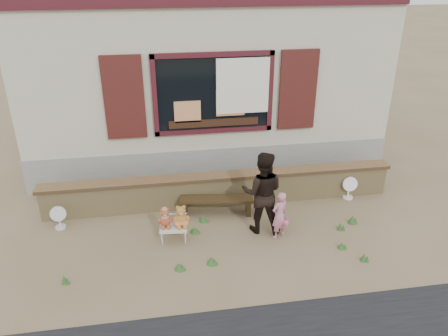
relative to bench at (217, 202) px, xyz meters
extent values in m
plane|color=brown|center=(0.15, -0.61, -0.27)|extent=(80.00, 80.00, 0.00)
cube|color=#B6AF93|center=(0.15, 3.89, 2.13)|extent=(8.00, 5.00, 3.20)
cube|color=gray|center=(0.15, 3.89, 0.13)|extent=(8.04, 5.04, 0.80)
cube|color=black|center=(0.15, 1.36, 1.78)|extent=(2.30, 0.04, 1.50)
cube|color=#42131A|center=(0.15, 1.34, 2.58)|extent=(2.50, 0.08, 0.10)
cube|color=#42131A|center=(0.15, 1.34, 0.98)|extent=(2.50, 0.08, 0.10)
cube|color=#42131A|center=(-1.05, 1.34, 1.78)|extent=(0.10, 0.08, 1.70)
cube|color=#42131A|center=(1.35, 1.34, 1.78)|extent=(0.10, 0.08, 1.70)
cube|color=black|center=(-1.65, 1.33, 1.78)|extent=(0.80, 0.07, 1.70)
cube|color=black|center=(1.95, 1.33, 1.78)|extent=(0.80, 0.07, 1.70)
cube|color=white|center=(0.75, 1.29, 1.93)|extent=(1.10, 0.02, 1.15)
cube|color=#42131A|center=(0.15, 1.37, 3.58)|extent=(8.00, 0.12, 0.25)
cube|color=black|center=(0.15, 1.33, 1.16)|extent=(1.90, 0.06, 0.16)
cube|color=tan|center=(-0.40, 1.33, 1.43)|extent=(0.55, 0.06, 0.45)
cube|color=#E08447|center=(0.50, 1.33, 1.58)|extent=(0.60, 0.06, 0.55)
cube|color=tan|center=(0.15, 0.39, 0.03)|extent=(7.00, 0.30, 0.60)
cube|color=brown|center=(0.15, 0.39, 0.36)|extent=(7.10, 0.36, 0.07)
cube|color=black|center=(0.00, 0.00, 0.07)|extent=(1.45, 0.49, 0.05)
cube|color=black|center=(-0.62, 0.09, -0.11)|extent=(0.12, 0.28, 0.30)
cube|color=black|center=(0.62, -0.09, -0.11)|extent=(0.12, 0.28, 0.30)
cube|color=beige|center=(-0.88, -0.73, 0.01)|extent=(0.51, 0.46, 0.04)
cylinder|color=silver|center=(-1.09, -0.90, -0.14)|extent=(0.02, 0.02, 0.26)
cylinder|color=silver|center=(-0.69, -0.93, -0.14)|extent=(0.02, 0.02, 0.26)
cylinder|color=silver|center=(-1.06, -0.53, -0.14)|extent=(0.02, 0.02, 0.26)
cylinder|color=silver|center=(-0.66, -0.57, -0.14)|extent=(0.02, 0.02, 0.26)
imported|color=#CE7B94|center=(0.99, -0.95, 0.19)|extent=(0.40, 0.35, 0.92)
imported|color=black|center=(0.74, -0.66, 0.51)|extent=(0.89, 0.77, 1.56)
cylinder|color=silver|center=(-2.96, -0.02, -0.25)|extent=(0.20, 0.20, 0.04)
cylinder|color=silver|center=(-2.96, -0.02, -0.12)|extent=(0.03, 0.03, 0.25)
cylinder|color=silver|center=(-2.96, -0.02, 0.06)|extent=(0.30, 0.13, 0.29)
cylinder|color=white|center=(2.82, 0.19, -0.25)|extent=(0.21, 0.21, 0.04)
cylinder|color=white|center=(2.82, 0.19, -0.11)|extent=(0.03, 0.03, 0.27)
cylinder|color=white|center=(2.82, 0.19, 0.08)|extent=(0.31, 0.12, 0.31)
cone|color=#2E5823|center=(-0.49, -0.58, -0.21)|extent=(0.18, 0.18, 0.11)
cone|color=#2E5823|center=(2.21, -1.86, -0.19)|extent=(0.12, 0.12, 0.15)
cone|color=#2E5823|center=(2.19, -0.91, -0.19)|extent=(0.11, 0.11, 0.15)
cone|color=#2E5823|center=(-2.63, -1.64, -0.19)|extent=(0.11, 0.11, 0.14)
cone|color=#2E5823|center=(-0.29, -0.24, -0.20)|extent=(0.15, 0.15, 0.14)
cone|color=#2E5823|center=(2.50, -0.74, -0.19)|extent=(0.17, 0.17, 0.16)
cone|color=#2E5823|center=(-0.31, -1.54, -0.20)|extent=(0.17, 0.17, 0.14)
cone|color=#2E5823|center=(1.98, -1.47, -0.21)|extent=(0.14, 0.14, 0.12)
cone|color=#2E5823|center=(-0.84, -1.59, -0.20)|extent=(0.17, 0.17, 0.12)
cone|color=#2E5823|center=(1.08, -0.37, -0.21)|extent=(0.15, 0.15, 0.10)
camera|label=1|loc=(-1.03, -7.31, 4.29)|focal=35.00mm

